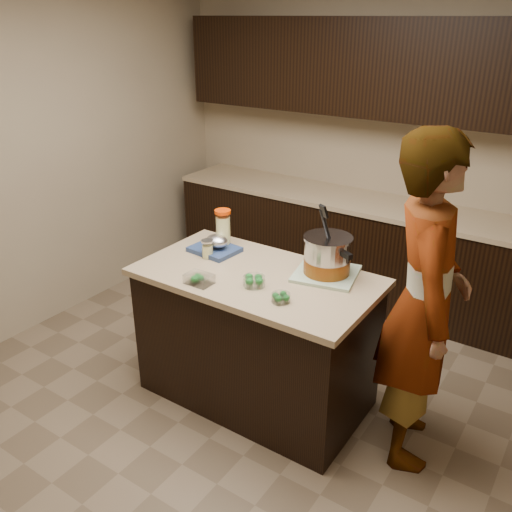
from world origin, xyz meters
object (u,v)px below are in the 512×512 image
at_px(island, 256,337).
at_px(lemonade_pitcher, 223,230).
at_px(person, 423,305).
at_px(stock_pot, 327,257).

relative_size(island, lemonade_pitcher, 5.65).
xyz_separation_m(lemonade_pitcher, person, (1.40, -0.10, -0.08)).
height_order(island, lemonade_pitcher, lemonade_pitcher).
bearing_deg(lemonade_pitcher, person, -4.01).
bearing_deg(island, person, 7.41).
bearing_deg(stock_pot, person, 15.58).
bearing_deg(person, stock_pot, 58.38).
xyz_separation_m(island, stock_pot, (0.36, 0.22, 0.56)).
height_order(stock_pot, lemonade_pitcher, stock_pot).
height_order(stock_pot, person, person).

